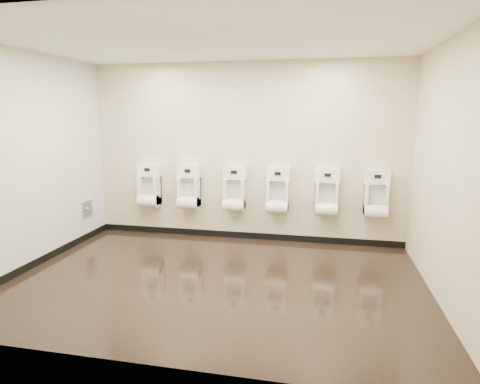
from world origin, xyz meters
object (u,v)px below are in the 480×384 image
Objects in this scene: urinal_4 at (327,195)px; urinal_2 at (235,192)px; urinal_1 at (189,190)px; urinal_3 at (278,194)px; urinal_5 at (376,197)px; access_panel at (87,209)px; urinal_0 at (149,188)px.

urinal_2 is at bearing 180.00° from urinal_4.
urinal_1 is 0.76m from urinal_2.
urinal_5 is (1.46, 0.00, 0.00)m from urinal_3.
urinal_2 is at bearing 180.00° from urinal_5.
access_panel is 0.36× the size of urinal_1.
urinal_0 is 1.00× the size of urinal_2.
urinal_2 is (0.76, 0.00, 0.00)m from urinal_1.
access_panel is 1.67m from urinal_1.
urinal_0 is at bearing 180.00° from urinal_4.
access_panel is at bearing -172.03° from urinal_3.
urinal_1 and urinal_3 have the same top height.
urinal_2 is at bearing 0.00° from urinal_0.
urinal_1 is 1.00× the size of urinal_5.
urinal_3 is (0.69, 0.00, 0.00)m from urinal_2.
access_panel is 0.36× the size of urinal_4.
urinal_0 is at bearing 25.34° from access_panel.
access_panel is 0.36× the size of urinal_2.
access_panel is 0.36× the size of urinal_0.
urinal_4 is (0.75, 0.00, 0.00)m from urinal_3.
urinal_3 is 1.00× the size of urinal_5.
urinal_3 is (2.14, 0.00, 0.00)m from urinal_0.
urinal_0 is 1.00× the size of urinal_4.
urinal_3 is 1.46m from urinal_5.
urinal_1 is 1.45m from urinal_3.
urinal_0 and urinal_4 have the same top height.
urinal_2 is 1.00× the size of urinal_4.
urinal_0 is (0.90, 0.43, 0.29)m from access_panel.
urinal_0 is 1.00× the size of urinal_3.
urinal_5 is at bearing 0.00° from urinal_3.
urinal_1 and urinal_2 have the same top height.
urinal_1 is at bearing 180.00° from urinal_2.
urinal_1 and urinal_5 have the same top height.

